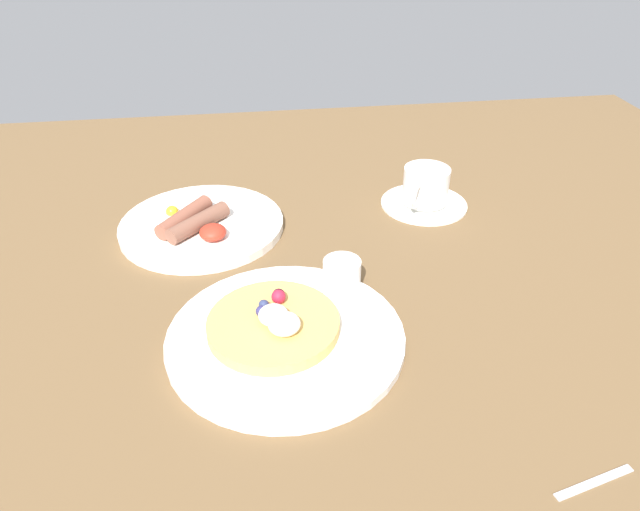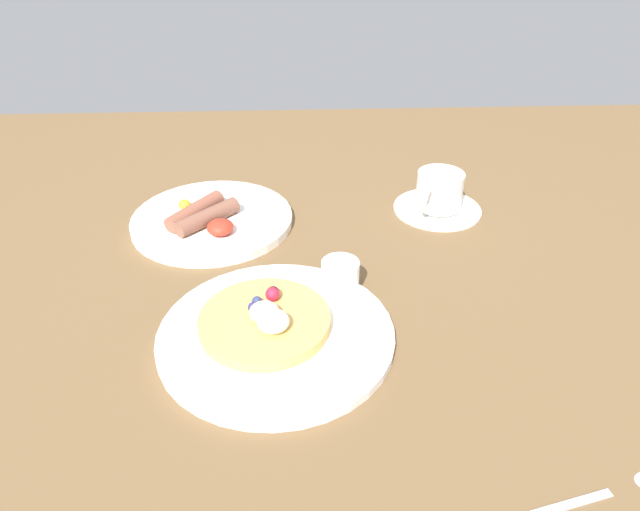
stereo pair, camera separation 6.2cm
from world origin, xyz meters
TOP-DOWN VIEW (x-y plane):
  - ground_plane at (0.00, 0.00)cm, footprint 178.70×143.29cm
  - pancake_plate at (-1.43, -9.31)cm, footprint 28.47×28.47cm
  - pancake_with_berries at (-2.68, -8.47)cm, footprint 15.90×15.90cm
  - syrup_ramekin at (6.95, 0.28)cm, footprint 5.05×5.05cm
  - breakfast_plate at (-12.11, 18.66)cm, footprint 25.50×25.50cm
  - fried_breakfast at (-13.50, 17.23)cm, footprint 13.05×13.10cm
  - coffee_saucer at (24.76, 21.55)cm, footprint 14.43×14.43cm
  - coffee_cup at (24.67, 21.40)cm, footprint 8.00×9.65cm

SIDE VIEW (x-z plane):
  - ground_plane at x=0.00cm, z-range -3.00..0.00cm
  - coffee_saucer at x=24.76cm, z-range 0.00..0.82cm
  - pancake_plate at x=-1.43cm, z-range 0.00..1.15cm
  - breakfast_plate at x=-12.11cm, z-range 0.00..1.38cm
  - pancake_with_berries at x=-2.68cm, z-range 0.36..4.14cm
  - fried_breakfast at x=-13.50cm, z-range 1.09..3.84cm
  - syrup_ramekin at x=6.95cm, z-range 1.20..4.60cm
  - coffee_cup at x=24.67cm, z-range 0.93..6.82cm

